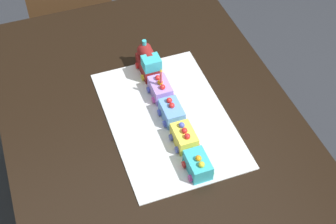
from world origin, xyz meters
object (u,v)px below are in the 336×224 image
cake_car_caboose_lavender (160,89)px  cake_car_tanker_lemon (184,137)px  chair (73,14)px  birthday_candle (161,76)px  cake_locomotive (149,62)px  dining_table (151,135)px  cake_car_flatbed_turquoise (198,165)px  cake_car_hopper_sky_blue (172,112)px

cake_car_caboose_lavender → cake_car_tanker_lemon: size_ratio=1.00×
chair → birthday_candle: (0.96, 0.15, 0.37)m
cake_locomotive → cake_car_tanker_lemon: bearing=0.0°
cake_locomotive → cake_car_tanker_lemon: cake_locomotive is taller
dining_table → cake_car_caboose_lavender: cake_car_caboose_lavender is taller
birthday_candle → dining_table: bearing=-43.7°
cake_car_flatbed_turquoise → birthday_candle: 0.35m
chair → cake_car_tanker_lemon: chair is taller
cake_locomotive → birthday_candle: size_ratio=2.18×
cake_car_caboose_lavender → cake_car_tanker_lemon: (0.24, 0.00, 0.00)m
chair → cake_locomotive: same height
birthday_candle → cake_locomotive: bearing=-180.0°
cake_locomotive → cake_car_caboose_lavender: cake_locomotive is taller
cake_car_caboose_lavender → cake_car_hopper_sky_blue: size_ratio=1.00×
chair → cake_car_tanker_lemon: (1.19, 0.15, 0.30)m
cake_car_caboose_lavender → birthday_candle: 0.07m
cake_car_tanker_lemon → birthday_candle: bearing=-180.0°
chair → cake_car_hopper_sky_blue: (1.07, 0.15, 0.30)m
dining_table → cake_locomotive: cake_locomotive is taller
cake_car_hopper_sky_blue → birthday_candle: birthday_candle is taller
cake_locomotive → cake_car_hopper_sky_blue: bearing=0.0°
chair → cake_car_caboose_lavender: 1.01m
cake_car_tanker_lemon → cake_car_hopper_sky_blue: bearing=180.0°
dining_table → cake_car_tanker_lemon: bearing=23.5°
dining_table → cake_car_hopper_sky_blue: bearing=61.4°
cake_car_tanker_lemon → cake_car_flatbed_turquoise: bearing=0.0°
cake_car_caboose_lavender → cake_car_flatbed_turquoise: bearing=0.0°
cake_car_flatbed_turquoise → cake_car_tanker_lemon: bearing=180.0°
cake_car_flatbed_turquoise → dining_table: bearing=-166.1°
birthday_candle → cake_car_hopper_sky_blue: bearing=0.0°
cake_car_tanker_lemon → cake_car_flatbed_turquoise: (0.12, 0.00, -0.00)m
dining_table → cake_locomotive: bearing=162.1°
cake_car_hopper_sky_blue → birthday_candle: 0.13m
cake_locomotive → cake_car_tanker_lemon: (0.36, 0.00, -0.02)m
birthday_candle → cake_car_flatbed_turquoise: bearing=0.0°
cake_car_caboose_lavender → dining_table: bearing=-40.0°
cake_car_tanker_lemon → cake_car_flatbed_turquoise: size_ratio=1.00×
chair → cake_car_tanker_lemon: size_ratio=8.60×
dining_table → cake_car_caboose_lavender: 0.18m
dining_table → cake_locomotive: (-0.21, 0.07, 0.16)m
cake_car_hopper_sky_blue → cake_car_flatbed_turquoise: bearing=0.0°
cake_locomotive → cake_car_tanker_lemon: size_ratio=1.40×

